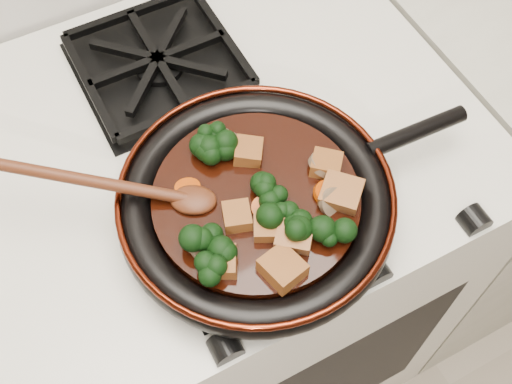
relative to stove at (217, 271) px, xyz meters
name	(u,v)px	position (x,y,z in m)	size (l,w,h in m)	color
stove	(217,271)	(0.00, 0.00, 0.00)	(0.76, 0.60, 0.90)	beige
burner_grate_front	(247,212)	(0.00, -0.14, 0.46)	(0.23, 0.23, 0.03)	black
burner_grate_back	(159,63)	(0.00, 0.14, 0.46)	(0.23, 0.23, 0.03)	black
skillet	(258,202)	(0.01, -0.15, 0.49)	(0.46, 0.34, 0.05)	black
braising_sauce	(256,201)	(0.01, -0.15, 0.50)	(0.25, 0.25, 0.02)	black
tofu_cube_0	(222,262)	(-0.07, -0.21, 0.52)	(0.04, 0.03, 0.02)	brown
tofu_cube_1	(248,152)	(0.03, -0.09, 0.52)	(0.04, 0.03, 0.02)	brown
tofu_cube_2	(341,194)	(0.10, -0.20, 0.52)	(0.04, 0.05, 0.02)	brown
tofu_cube_3	(295,236)	(0.02, -0.22, 0.52)	(0.04, 0.04, 0.02)	brown
tofu_cube_4	(326,165)	(0.10, -0.15, 0.52)	(0.04, 0.04, 0.02)	brown
tofu_cube_5	(237,217)	(-0.03, -0.17, 0.52)	(0.04, 0.03, 0.02)	brown
tofu_cube_6	(269,227)	(0.00, -0.19, 0.52)	(0.04, 0.04, 0.02)	brown
tofu_cube_7	(282,268)	(-0.01, -0.25, 0.52)	(0.04, 0.04, 0.02)	brown
broccoli_floret_0	(292,224)	(0.02, -0.21, 0.52)	(0.06, 0.06, 0.06)	black
broccoli_floret_1	(216,263)	(-0.07, -0.21, 0.52)	(0.06, 0.06, 0.06)	black
broccoli_floret_2	(331,228)	(0.06, -0.23, 0.52)	(0.06, 0.06, 0.05)	black
broccoli_floret_3	(202,236)	(-0.07, -0.17, 0.52)	(0.06, 0.06, 0.05)	black
broccoli_floret_4	(214,147)	(-0.01, -0.07, 0.52)	(0.06, 0.06, 0.05)	black
broccoli_floret_5	(271,191)	(0.02, -0.16, 0.52)	(0.06, 0.06, 0.06)	black
broccoli_floret_6	(281,217)	(0.02, -0.19, 0.52)	(0.06, 0.06, 0.06)	black
broccoli_floret_7	(212,140)	(-0.01, -0.06, 0.52)	(0.06, 0.06, 0.06)	black
carrot_coin_0	(346,193)	(0.10, -0.20, 0.51)	(0.03, 0.03, 0.01)	#A63704
carrot_coin_1	(263,207)	(0.01, -0.17, 0.51)	(0.03, 0.03, 0.01)	#A63704
carrot_coin_2	(188,188)	(-0.06, -0.10, 0.51)	(0.03, 0.03, 0.01)	#A63704
carrot_coin_3	(326,193)	(0.08, -0.19, 0.51)	(0.03, 0.03, 0.01)	#A63704
mushroom_slice_0	(333,202)	(0.08, -0.20, 0.52)	(0.04, 0.04, 0.01)	brown
mushroom_slice_1	(205,247)	(-0.08, -0.18, 0.52)	(0.03, 0.03, 0.01)	brown
mushroom_slice_2	(323,165)	(0.10, -0.15, 0.52)	(0.04, 0.04, 0.01)	brown
mushroom_slice_3	(198,241)	(-0.08, -0.17, 0.52)	(0.04, 0.04, 0.01)	brown
mushroom_slice_4	(229,135)	(0.02, -0.06, 0.52)	(0.03, 0.03, 0.01)	brown
wooden_spoon	(126,187)	(-0.13, -0.08, 0.53)	(0.15, 0.11, 0.27)	#4A200F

